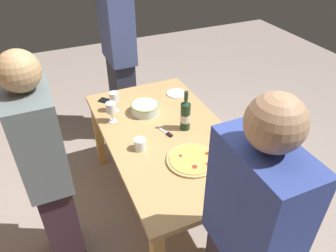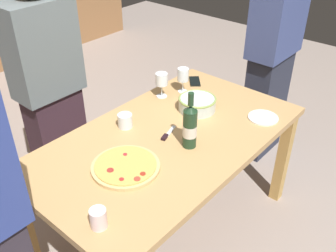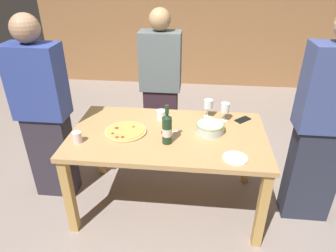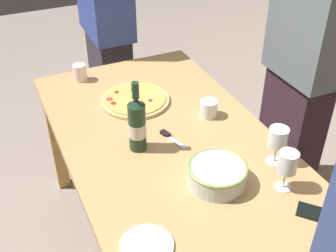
{
  "view_description": "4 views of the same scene",
  "coord_description": "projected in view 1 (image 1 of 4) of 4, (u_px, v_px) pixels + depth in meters",
  "views": [
    {
      "loc": [
        -1.76,
        0.77,
        2.18
      ],
      "look_at": [
        0.0,
        0.0,
        0.82
      ],
      "focal_mm": 34.23,
      "sensor_mm": 36.0,
      "label": 1
    },
    {
      "loc": [
        -1.32,
        -1.14,
        1.96
      ],
      "look_at": [
        0.0,
        0.0,
        0.82
      ],
      "focal_mm": 40.65,
      "sensor_mm": 36.0,
      "label": 2
    },
    {
      "loc": [
        0.22,
        -2.13,
        2.0
      ],
      "look_at": [
        0.0,
        0.0,
        0.82
      ],
      "focal_mm": 32.36,
      "sensor_mm": 36.0,
      "label": 3
    },
    {
      "loc": [
        1.39,
        -0.63,
        1.89
      ],
      "look_at": [
        0.0,
        0.0,
        0.82
      ],
      "focal_mm": 45.96,
      "sensor_mm": 36.0,
      "label": 4
    }
  ],
  "objects": [
    {
      "name": "ground_plane",
      "position": [
        168.0,
        201.0,
        2.83
      ],
      "size": [
        8.0,
        8.0,
        0.0
      ],
      "primitive_type": "plane",
      "color": "gray"
    },
    {
      "name": "dining_table",
      "position": [
        168.0,
        143.0,
        2.45
      ],
      "size": [
        1.6,
        0.9,
        0.75
      ],
      "color": "tan",
      "rests_on": "ground"
    },
    {
      "name": "pizza",
      "position": [
        192.0,
        160.0,
        2.13
      ],
      "size": [
        0.34,
        0.34,
        0.03
      ],
      "color": "tan",
      "rests_on": "dining_table"
    },
    {
      "name": "serving_bowl",
      "position": [
        145.0,
        108.0,
        2.6
      ],
      "size": [
        0.23,
        0.23,
        0.08
      ],
      "color": "silver",
      "rests_on": "dining_table"
    },
    {
      "name": "wine_bottle",
      "position": [
        185.0,
        115.0,
        2.37
      ],
      "size": [
        0.08,
        0.08,
        0.32
      ],
      "color": "#1E3922",
      "rests_on": "dining_table"
    },
    {
      "name": "wine_glass_near_pizza",
      "position": [
        114.0,
        98.0,
        2.58
      ],
      "size": [
        0.07,
        0.07,
        0.17
      ],
      "color": "white",
      "rests_on": "dining_table"
    },
    {
      "name": "wine_glass_by_bottle",
      "position": [
        111.0,
        109.0,
        2.46
      ],
      "size": [
        0.08,
        0.08,
        0.17
      ],
      "color": "white",
      "rests_on": "dining_table"
    },
    {
      "name": "cup_amber",
      "position": [
        246.0,
        181.0,
        1.93
      ],
      "size": [
        0.07,
        0.07,
        0.09
      ],
      "primitive_type": "cylinder",
      "color": "white",
      "rests_on": "dining_table"
    },
    {
      "name": "cup_ceramic",
      "position": [
        140.0,
        144.0,
        2.22
      ],
      "size": [
        0.08,
        0.08,
        0.08
      ],
      "primitive_type": "cylinder",
      "color": "white",
      "rests_on": "dining_table"
    },
    {
      "name": "side_plate",
      "position": [
        177.0,
        93.0,
        2.88
      ],
      "size": [
        0.18,
        0.18,
        0.01
      ],
      "primitive_type": "cylinder",
      "color": "white",
      "rests_on": "dining_table"
    },
    {
      "name": "cell_phone",
      "position": [
        107.0,
        101.0,
        2.77
      ],
      "size": [
        0.15,
        0.15,
        0.01
      ],
      "primitive_type": "cube",
      "rotation": [
        0.0,
        0.0,
        2.31
      ],
      "color": "black",
      "rests_on": "dining_table"
    },
    {
      "name": "pizza_knife",
      "position": [
        167.0,
        133.0,
        2.39
      ],
      "size": [
        0.16,
        0.07,
        0.02
      ],
      "color": "silver",
      "rests_on": "dining_table"
    },
    {
      "name": "person_host",
      "position": [
        49.0,
        174.0,
        1.95
      ],
      "size": [
        0.42,
        0.24,
        1.61
      ],
      "rotation": [
        0.0,
        0.0,
        -1.38
      ],
      "color": "#35212A",
      "rests_on": "ground"
    },
    {
      "name": "person_guest_left",
      "position": [
        119.0,
        57.0,
        3.21
      ],
      "size": [
        0.45,
        0.24,
        1.75
      ],
      "rotation": [
        0.0,
        0.0,
        -3.14
      ],
      "color": "#2A2E3F",
      "rests_on": "ground"
    },
    {
      "name": "person_guest_right",
      "position": [
        246.0,
        246.0,
        1.51
      ],
      "size": [
        0.43,
        0.24,
        1.66
      ],
      "rotation": [
        0.0,
        0.0,
        -0.07
      ],
      "color": "#322C37",
      "rests_on": "ground"
    }
  ]
}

